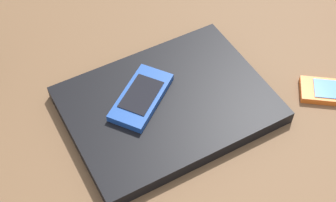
# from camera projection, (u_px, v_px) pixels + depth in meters

# --- Properties ---
(desk_surface) EXTENTS (1.20, 0.80, 0.03)m
(desk_surface) POSITION_uv_depth(u_px,v_px,m) (194.00, 90.00, 0.78)
(desk_surface) COLOR brown
(desk_surface) RESTS_ON ground
(laptop_closed) EXTENTS (0.32, 0.24, 0.02)m
(laptop_closed) POSITION_uv_depth(u_px,v_px,m) (168.00, 105.00, 0.73)
(laptop_closed) COLOR black
(laptop_closed) RESTS_ON desk_surface
(cell_phone_on_laptop) EXTENTS (0.13, 0.11, 0.01)m
(cell_phone_on_laptop) POSITION_uv_depth(u_px,v_px,m) (142.00, 98.00, 0.72)
(cell_phone_on_laptop) COLOR #1E479E
(cell_phone_on_laptop) RESTS_ON laptop_closed
(cell_phone_on_desk) EXTENTS (0.12, 0.11, 0.01)m
(cell_phone_on_desk) POSITION_uv_depth(u_px,v_px,m) (334.00, 92.00, 0.75)
(cell_phone_on_desk) COLOR orange
(cell_phone_on_desk) RESTS_ON desk_surface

